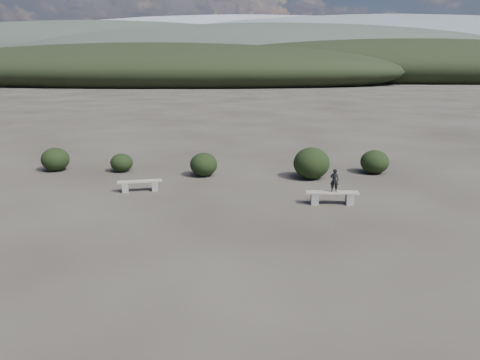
{
  "coord_description": "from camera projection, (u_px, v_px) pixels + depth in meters",
  "views": [
    {
      "loc": [
        1.6,
        -12.74,
        5.33
      ],
      "look_at": [
        0.57,
        3.5,
        1.1
      ],
      "focal_mm": 35.0,
      "sensor_mm": 36.0,
      "label": 1
    }
  ],
  "objects": [
    {
      "name": "shrub_b",
      "position": [
        204.0,
        165.0,
        21.78
      ],
      "size": [
        1.28,
        1.28,
        1.09
      ],
      "primitive_type": "ellipsoid",
      "color": "black",
      "rests_on": "ground"
    },
    {
      "name": "bench_left",
      "position": [
        140.0,
        185.0,
        19.31
      ],
      "size": [
        1.85,
        0.84,
        0.45
      ],
      "rotation": [
        0.0,
        0.0,
        0.27
      ],
      "color": "slate",
      "rests_on": "ground"
    },
    {
      "name": "seated_person",
      "position": [
        334.0,
        180.0,
        17.41
      ],
      "size": [
        0.36,
        0.29,
        0.88
      ],
      "primitive_type": "imported",
      "rotation": [
        0.0,
        0.0,
        2.88
      ],
      "color": "black",
      "rests_on": "bench_right"
    },
    {
      "name": "shrub_a",
      "position": [
        122.0,
        163.0,
        22.67
      ],
      "size": [
        1.08,
        1.08,
        0.88
      ],
      "primitive_type": "ellipsoid",
      "color": "black",
      "rests_on": "ground"
    },
    {
      "name": "bench_right",
      "position": [
        332.0,
        197.0,
        17.58
      ],
      "size": [
        1.98,
        0.46,
        0.49
      ],
      "rotation": [
        0.0,
        0.0,
        0.03
      ],
      "color": "slate",
      "rests_on": "ground"
    },
    {
      "name": "shrub_f",
      "position": [
        55.0,
        159.0,
        22.83
      ],
      "size": [
        1.34,
        1.34,
        1.13
      ],
      "primitive_type": "ellipsoid",
      "color": "black",
      "rests_on": "ground"
    },
    {
      "name": "mountain_ridges",
      "position": [
        258.0,
        51.0,
        338.96
      ],
      "size": [
        500.0,
        400.0,
        56.0
      ],
      "color": "black",
      "rests_on": "ground"
    },
    {
      "name": "shrub_d",
      "position": [
        311.0,
        163.0,
        21.26
      ],
      "size": [
        1.65,
        1.65,
        1.44
      ],
      "primitive_type": "ellipsoid",
      "color": "black",
      "rests_on": "ground"
    },
    {
      "name": "ground",
      "position": [
        213.0,
        246.0,
        13.74
      ],
      "size": [
        1200.0,
        1200.0,
        0.0
      ],
      "primitive_type": "plane",
      "color": "#2D2923",
      "rests_on": "ground"
    },
    {
      "name": "shrub_e",
      "position": [
        375.0,
        162.0,
        22.28
      ],
      "size": [
        1.35,
        1.35,
        1.12
      ],
      "primitive_type": "ellipsoid",
      "color": "black",
      "rests_on": "ground"
    }
  ]
}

